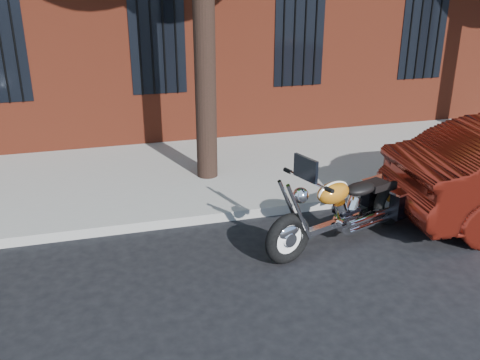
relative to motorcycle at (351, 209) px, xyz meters
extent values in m
plane|color=black|center=(-1.99, -0.27, -0.48)|extent=(120.00, 120.00, 0.00)
cube|color=gray|center=(-1.99, 1.11, -0.40)|extent=(40.00, 0.16, 0.15)
cube|color=gray|center=(-1.99, 2.99, -0.40)|extent=(40.00, 3.60, 0.15)
cube|color=black|center=(-1.99, 4.84, 1.72)|extent=(1.10, 0.14, 2.00)
cylinder|color=black|center=(-1.99, 4.76, 1.72)|extent=(0.04, 0.04, 2.00)
cylinder|color=black|center=(-1.49, 2.63, 2.02)|extent=(0.36, 0.36, 5.00)
torus|color=black|center=(-1.07, -0.36, -0.12)|extent=(0.71, 0.38, 0.70)
torus|color=black|center=(0.80, 0.28, -0.12)|extent=(0.71, 0.38, 0.70)
cylinder|color=white|center=(-1.07, -0.36, -0.12)|extent=(0.51, 0.23, 0.52)
cylinder|color=white|center=(0.80, 0.28, -0.12)|extent=(0.51, 0.23, 0.52)
ellipsoid|color=white|center=(-1.07, -0.36, -0.02)|extent=(0.39, 0.25, 0.20)
ellipsoid|color=orange|center=(0.80, 0.28, 0.00)|extent=(0.39, 0.26, 0.20)
cube|color=white|center=(-0.14, -0.04, -0.14)|extent=(1.51, 0.61, 0.08)
cylinder|color=white|center=(-0.09, -0.02, -0.17)|extent=(0.38, 0.29, 0.33)
cylinder|color=white|center=(0.47, -0.03, -0.15)|extent=(1.26, 0.52, 0.09)
ellipsoid|color=orange|center=(-0.35, -0.12, 0.34)|extent=(0.58, 0.45, 0.30)
ellipsoid|color=black|center=(0.14, 0.05, 0.27)|extent=(0.57, 0.45, 0.16)
cube|color=black|center=(0.68, 0.53, -0.01)|extent=(0.53, 0.32, 0.40)
cube|color=black|center=(0.86, 0.02, -0.01)|extent=(0.53, 0.32, 0.40)
cylinder|color=white|center=(-0.80, -0.27, 0.63)|extent=(0.30, 0.78, 0.04)
sphere|color=white|center=(-0.90, -0.30, 0.44)|extent=(0.27, 0.27, 0.21)
cube|color=black|center=(-0.84, -0.28, 0.79)|extent=(0.18, 0.41, 0.29)
cube|color=red|center=(1.24, 0.10, 0.51)|extent=(0.22, 0.09, 0.15)
camera|label=1|loc=(-3.29, -6.10, 3.14)|focal=40.00mm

